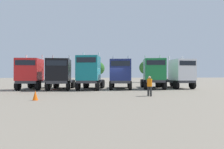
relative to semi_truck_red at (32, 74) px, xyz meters
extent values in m
plane|color=gray|center=(9.18, -2.03, -1.87)|extent=(200.00, 200.00, 0.00)
cube|color=#333338|center=(0.06, 1.09, -0.93)|extent=(2.52, 5.79, 0.30)
cube|color=red|center=(-0.03, -0.58, 0.46)|extent=(2.53, 2.47, 2.49)
cube|color=black|center=(-0.10, -1.76, 1.18)|extent=(2.10, 0.16, 0.55)
cylinder|color=silver|center=(0.99, 0.69, 0.76)|extent=(0.19, 0.19, 3.09)
cylinder|color=silver|center=(-0.91, 0.80, 0.76)|extent=(0.19, 0.19, 3.09)
cylinder|color=#333338|center=(0.13, 2.33, -0.72)|extent=(1.16, 1.16, 0.12)
cylinder|color=black|center=(1.04, -1.11, -1.35)|extent=(0.41, 1.06, 1.04)
cylinder|color=black|center=(-1.16, -0.98, -1.35)|extent=(0.41, 1.06, 1.04)
cylinder|color=black|center=(1.23, 2.26, -1.35)|extent=(0.41, 1.06, 1.04)
cylinder|color=black|center=(-0.97, 2.39, -1.35)|extent=(0.41, 1.06, 1.04)
cylinder|color=black|center=(1.29, 3.36, -1.35)|extent=(0.41, 1.06, 1.04)
cylinder|color=black|center=(-0.90, 3.48, -1.35)|extent=(0.41, 1.06, 1.04)
cube|color=#333338|center=(3.38, 0.47, -0.92)|extent=(2.31, 6.09, 0.30)
cube|color=black|center=(3.34, -1.37, 0.43)|extent=(2.44, 2.42, 2.41)
cube|color=black|center=(3.32, -2.57, 1.11)|extent=(2.10, 0.08, 0.55)
cylinder|color=silver|center=(4.32, -0.05, 0.73)|extent=(0.18, 0.18, 3.01)
cylinder|color=silver|center=(2.42, -0.01, 0.73)|extent=(0.18, 0.18, 3.01)
cylinder|color=#333338|center=(3.40, 1.80, -0.71)|extent=(1.12, 1.12, 0.12)
cylinder|color=black|center=(4.43, -1.87, -1.35)|extent=(0.37, 1.05, 1.05)
cylinder|color=black|center=(2.23, -1.83, -1.35)|extent=(0.37, 1.05, 1.05)
cylinder|color=black|center=(4.50, 1.88, -1.35)|extent=(0.37, 1.05, 1.05)
cylinder|color=black|center=(2.30, 1.92, -1.35)|extent=(0.37, 1.05, 1.05)
cylinder|color=black|center=(4.52, 2.98, -1.35)|extent=(0.37, 1.05, 1.05)
cylinder|color=black|center=(2.32, 3.02, -1.35)|extent=(0.37, 1.05, 1.05)
cube|color=#333338|center=(7.00, 0.09, -0.90)|extent=(3.34, 6.02, 0.30)
cube|color=#14727A|center=(6.65, -1.53, 0.62)|extent=(2.84, 2.82, 2.74)
cube|color=black|center=(6.40, -2.71, 1.47)|extent=(2.06, 0.48, 0.55)
cylinder|color=silver|center=(7.86, -0.42, 0.92)|extent=(0.21, 0.21, 3.34)
cylinder|color=silver|center=(6.00, -0.02, 0.92)|extent=(0.21, 0.21, 3.34)
cylinder|color=#333338|center=(7.26, 1.32, -0.69)|extent=(1.31, 1.31, 0.12)
cylinder|color=black|center=(7.63, -2.23, -1.34)|extent=(0.57, 1.12, 1.07)
cylinder|color=black|center=(5.47, -1.77, -1.34)|extent=(0.57, 1.12, 1.07)
cylinder|color=black|center=(8.34, 1.08, -1.34)|extent=(0.57, 1.12, 1.07)
cylinder|color=black|center=(6.18, 1.54, -1.34)|extent=(0.57, 1.12, 1.07)
cylinder|color=black|center=(8.57, 2.15, -1.34)|extent=(0.57, 1.12, 1.07)
cylinder|color=black|center=(6.42, 2.62, -1.34)|extent=(0.57, 1.12, 1.07)
cube|color=#333338|center=(10.68, 0.25, -0.93)|extent=(3.24, 6.05, 0.30)
cube|color=navy|center=(10.38, -1.31, 0.44)|extent=(2.84, 2.97, 2.44)
cube|color=black|center=(10.14, -2.59, 1.13)|extent=(2.07, 0.43, 0.55)
cylinder|color=silver|center=(11.59, -0.08, 0.74)|extent=(0.21, 0.21, 3.04)
cylinder|color=silver|center=(9.72, 0.28, 0.74)|extent=(0.21, 0.21, 3.04)
cylinder|color=#333338|center=(10.92, 1.49, -0.72)|extent=(1.29, 1.29, 0.12)
cylinder|color=black|center=(11.35, -2.09, -1.35)|extent=(0.54, 1.08, 1.04)
cylinder|color=black|center=(9.19, -1.67, -1.35)|extent=(0.54, 1.08, 1.04)
cylinder|color=black|center=(12.00, 1.29, -1.35)|extent=(0.54, 1.08, 1.04)
cylinder|color=black|center=(9.84, 1.70, -1.35)|extent=(0.54, 1.08, 1.04)
cylinder|color=black|center=(12.21, 2.37, -1.35)|extent=(0.54, 1.08, 1.04)
cylinder|color=black|center=(10.05, 2.78, -1.35)|extent=(0.54, 1.08, 1.04)
cube|color=#333338|center=(14.88, 0.38, -0.87)|extent=(3.39, 6.20, 0.30)
cube|color=#197238|center=(14.50, -1.37, 0.54)|extent=(2.83, 2.75, 2.51)
cube|color=black|center=(14.25, -2.51, 1.27)|extent=(2.06, 0.48, 0.55)
cylinder|color=silver|center=(15.70, -0.31, 0.84)|extent=(0.21, 0.21, 3.11)
cylinder|color=silver|center=(13.84, 0.10, 0.84)|extent=(0.21, 0.21, 3.11)
cylinder|color=#333338|center=(15.15, 1.64, -0.66)|extent=(1.31, 1.31, 0.12)
cylinder|color=black|center=(15.48, -2.04, -1.32)|extent=(0.58, 1.16, 1.11)
cylinder|color=black|center=(13.33, -1.57, -1.32)|extent=(0.58, 1.16, 1.11)
cylinder|color=black|center=(16.23, 1.44, -1.32)|extent=(0.58, 1.16, 1.11)
cylinder|color=black|center=(14.08, 1.91, -1.32)|extent=(0.58, 1.16, 1.11)
cylinder|color=black|center=(16.47, 2.52, -1.32)|extent=(0.58, 1.16, 1.11)
cylinder|color=black|center=(14.32, 2.98, -1.32)|extent=(0.58, 1.16, 1.11)
cube|color=#333338|center=(18.16, 0.70, -0.95)|extent=(2.42, 6.03, 0.30)
cube|color=white|center=(18.23, -1.05, 0.49)|extent=(2.49, 2.53, 2.59)
cube|color=black|center=(18.27, -2.29, 1.27)|extent=(2.10, 0.12, 0.55)
cylinder|color=silver|center=(19.13, 0.35, 0.79)|extent=(0.19, 0.19, 3.19)
cylinder|color=silver|center=(17.23, 0.28, 0.79)|extent=(0.19, 0.19, 3.19)
cylinder|color=#333338|center=(18.11, 2.01, -0.74)|extent=(1.14, 1.14, 0.12)
cylinder|color=black|center=(19.34, -1.53, -1.36)|extent=(0.39, 1.03, 1.02)
cylinder|color=black|center=(17.15, -1.61, -1.36)|extent=(0.39, 1.03, 1.02)
cylinder|color=black|center=(19.21, 2.12, -1.36)|extent=(0.39, 1.03, 1.02)
cylinder|color=black|center=(17.01, 2.04, -1.36)|extent=(0.39, 1.03, 1.02)
cylinder|color=black|center=(19.17, 3.22, -1.36)|extent=(0.39, 1.03, 1.02)
cylinder|color=black|center=(16.97, 3.14, -1.36)|extent=(0.39, 1.03, 1.02)
cylinder|color=#2C2C2C|center=(11.58, -7.48, -1.48)|extent=(0.21, 0.21, 0.78)
cylinder|color=#2C2C2C|center=(11.71, -7.73, -1.48)|extent=(0.21, 0.21, 0.78)
cylinder|color=orange|center=(11.65, -7.60, -0.78)|extent=(0.53, 0.53, 0.62)
sphere|color=tan|center=(11.65, -7.60, -0.36)|extent=(0.21, 0.21, 0.21)
cone|color=#F2590C|center=(3.18, -8.81, -1.54)|extent=(0.36, 0.36, 0.65)
cylinder|color=#4C3823|center=(-1.45, 19.86, -0.56)|extent=(0.36, 0.36, 2.62)
sphere|color=#286023|center=(-1.45, 19.86, 2.17)|extent=(3.54, 3.54, 3.54)
cylinder|color=#4C3823|center=(8.53, 16.85, -0.82)|extent=(0.36, 0.36, 2.10)
sphere|color=#286023|center=(8.53, 16.85, 1.40)|extent=(2.92, 2.92, 2.92)
cylinder|color=#4C3823|center=(20.17, 18.17, -0.76)|extent=(0.36, 0.36, 2.23)
sphere|color=#286023|center=(20.17, 18.17, 1.68)|extent=(3.32, 3.32, 3.32)
camera|label=1|loc=(6.91, -20.61, -0.19)|focal=26.66mm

